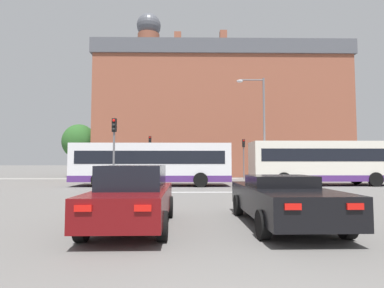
{
  "coord_description": "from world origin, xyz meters",
  "views": [
    {
      "loc": [
        -0.63,
        -2.0,
        1.66
      ],
      "look_at": [
        -0.27,
        23.41,
        3.26
      ],
      "focal_mm": 28.0,
      "sensor_mm": 36.0,
      "label": 1
    }
  ],
  "objects_px": {
    "street_lamp_junction": "(260,120)",
    "pedestrian_waiting": "(112,170)",
    "bus_crossing_trailing": "(322,162)",
    "traffic_light_far_left": "(150,150)",
    "car_roadster_right": "(282,199)",
    "traffic_light_near_left": "(114,142)",
    "bus_crossing_lead": "(152,163)",
    "traffic_light_far_right": "(244,152)",
    "pedestrian_walking_east": "(200,169)",
    "car_saloon_left": "(134,196)"
  },
  "relations": [
    {
      "from": "traffic_light_far_left",
      "to": "car_saloon_left",
      "type": "bearing_deg",
      "value": -83.77
    },
    {
      "from": "traffic_light_far_right",
      "to": "pedestrian_waiting",
      "type": "xyz_separation_m",
      "value": [
        -13.68,
        0.97,
        -1.82
      ]
    },
    {
      "from": "traffic_light_far_right",
      "to": "pedestrian_waiting",
      "type": "relative_size",
      "value": 2.55
    },
    {
      "from": "bus_crossing_lead",
      "to": "traffic_light_far_right",
      "type": "relative_size",
      "value": 2.74
    },
    {
      "from": "bus_crossing_lead",
      "to": "traffic_light_near_left",
      "type": "relative_size",
      "value": 2.62
    },
    {
      "from": "car_roadster_right",
      "to": "traffic_light_far_left",
      "type": "height_order",
      "value": "traffic_light_far_left"
    },
    {
      "from": "street_lamp_junction",
      "to": "pedestrian_walking_east",
      "type": "xyz_separation_m",
      "value": [
        -4.37,
        7.98,
        -4.0
      ]
    },
    {
      "from": "street_lamp_junction",
      "to": "pedestrian_waiting",
      "type": "distance_m",
      "value": 16.52
    },
    {
      "from": "bus_crossing_lead",
      "to": "traffic_light_far_left",
      "type": "xyz_separation_m",
      "value": [
        -1.3,
        8.99,
        1.32
      ]
    },
    {
      "from": "bus_crossing_lead",
      "to": "traffic_light_near_left",
      "type": "bearing_deg",
      "value": -23.15
    },
    {
      "from": "traffic_light_near_left",
      "to": "pedestrian_walking_east",
      "type": "distance_m",
      "value": 14.76
    },
    {
      "from": "street_lamp_junction",
      "to": "bus_crossing_lead",
      "type": "bearing_deg",
      "value": -170.1
    },
    {
      "from": "car_saloon_left",
      "to": "traffic_light_far_right",
      "type": "relative_size",
      "value": 1.11
    },
    {
      "from": "traffic_light_far_right",
      "to": "pedestrian_walking_east",
      "type": "height_order",
      "value": "traffic_light_far_right"
    },
    {
      "from": "traffic_light_far_left",
      "to": "pedestrian_waiting",
      "type": "relative_size",
      "value": 2.75
    },
    {
      "from": "car_saloon_left",
      "to": "traffic_light_far_left",
      "type": "bearing_deg",
      "value": 95.59
    },
    {
      "from": "traffic_light_far_right",
      "to": "traffic_light_far_left",
      "type": "distance_m",
      "value": 9.66
    },
    {
      "from": "car_saloon_left",
      "to": "bus_crossing_lead",
      "type": "bearing_deg",
      "value": 94.29
    },
    {
      "from": "bus_crossing_lead",
      "to": "pedestrian_walking_east",
      "type": "distance_m",
      "value": 10.2
    },
    {
      "from": "car_roadster_right",
      "to": "traffic_light_near_left",
      "type": "xyz_separation_m",
      "value": [
        -6.89,
        9.52,
        2.18
      ]
    },
    {
      "from": "bus_crossing_trailing",
      "to": "pedestrian_waiting",
      "type": "relative_size",
      "value": 6.51
    },
    {
      "from": "car_saloon_left",
      "to": "car_roadster_right",
      "type": "relative_size",
      "value": 0.93
    },
    {
      "from": "pedestrian_walking_east",
      "to": "street_lamp_junction",
      "type": "bearing_deg",
      "value": 137.53
    },
    {
      "from": "bus_crossing_lead",
      "to": "traffic_light_far_right",
      "type": "distance_m",
      "value": 12.3
    },
    {
      "from": "traffic_light_far_right",
      "to": "pedestrian_walking_east",
      "type": "bearing_deg",
      "value": 174.1
    },
    {
      "from": "bus_crossing_lead",
      "to": "traffic_light_far_left",
      "type": "height_order",
      "value": "traffic_light_far_left"
    },
    {
      "from": "bus_crossing_trailing",
      "to": "traffic_light_far_left",
      "type": "bearing_deg",
      "value": -121.89
    },
    {
      "from": "car_saloon_left",
      "to": "bus_crossing_lead",
      "type": "distance_m",
      "value": 13.97
    },
    {
      "from": "traffic_light_near_left",
      "to": "traffic_light_far_left",
      "type": "xyz_separation_m",
      "value": [
        0.46,
        13.09,
        0.07
      ]
    },
    {
      "from": "traffic_light_near_left",
      "to": "traffic_light_far_right",
      "type": "height_order",
      "value": "traffic_light_near_left"
    },
    {
      "from": "bus_crossing_trailing",
      "to": "pedestrian_waiting",
      "type": "distance_m",
      "value": 20.28
    },
    {
      "from": "bus_crossing_lead",
      "to": "traffic_light_near_left",
      "type": "distance_m",
      "value": 4.63
    },
    {
      "from": "traffic_light_near_left",
      "to": "traffic_light_far_left",
      "type": "relative_size",
      "value": 0.97
    },
    {
      "from": "car_roadster_right",
      "to": "pedestrian_walking_east",
      "type": "height_order",
      "value": "pedestrian_walking_east"
    },
    {
      "from": "bus_crossing_lead",
      "to": "bus_crossing_trailing",
      "type": "bearing_deg",
      "value": 91.71
    },
    {
      "from": "bus_crossing_lead",
      "to": "pedestrian_walking_east",
      "type": "xyz_separation_m",
      "value": [
        3.87,
        9.42,
        -0.61
      ]
    },
    {
      "from": "pedestrian_walking_east",
      "to": "car_saloon_left",
      "type": "bearing_deg",
      "value": 102.27
    },
    {
      "from": "bus_crossing_trailing",
      "to": "traffic_light_far_right",
      "type": "distance_m",
      "value": 9.6
    },
    {
      "from": "traffic_light_far_right",
      "to": "pedestrian_walking_east",
      "type": "relative_size",
      "value": 2.37
    },
    {
      "from": "traffic_light_near_left",
      "to": "street_lamp_junction",
      "type": "height_order",
      "value": "street_lamp_junction"
    },
    {
      "from": "bus_crossing_trailing",
      "to": "pedestrian_walking_east",
      "type": "bearing_deg",
      "value": -136.2
    },
    {
      "from": "bus_crossing_trailing",
      "to": "traffic_light_far_left",
      "type": "distance_m",
      "value": 16.35
    },
    {
      "from": "bus_crossing_lead",
      "to": "pedestrian_walking_east",
      "type": "height_order",
      "value": "bus_crossing_lead"
    },
    {
      "from": "pedestrian_walking_east",
      "to": "traffic_light_far_right",
      "type": "bearing_deg",
      "value": -167.08
    },
    {
      "from": "bus_crossing_trailing",
      "to": "street_lamp_junction",
      "type": "distance_m",
      "value": 5.52
    },
    {
      "from": "bus_crossing_lead",
      "to": "street_lamp_junction",
      "type": "relative_size",
      "value": 1.34
    },
    {
      "from": "street_lamp_junction",
      "to": "car_roadster_right",
      "type": "bearing_deg",
      "value": -101.65
    },
    {
      "from": "bus_crossing_lead",
      "to": "pedestrian_waiting",
      "type": "xyz_separation_m",
      "value": [
        -5.33,
        9.93,
        -0.7
      ]
    },
    {
      "from": "traffic_light_far_left",
      "to": "pedestrian_walking_east",
      "type": "distance_m",
      "value": 5.54
    },
    {
      "from": "traffic_light_far_left",
      "to": "street_lamp_junction",
      "type": "bearing_deg",
      "value": -38.34
    }
  ]
}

